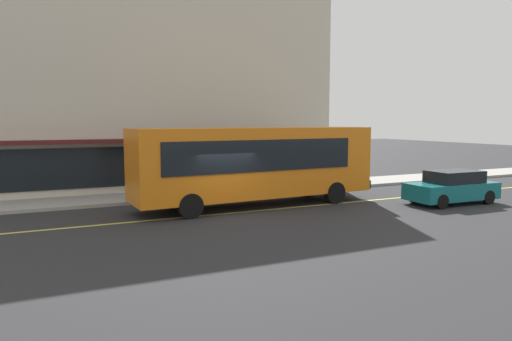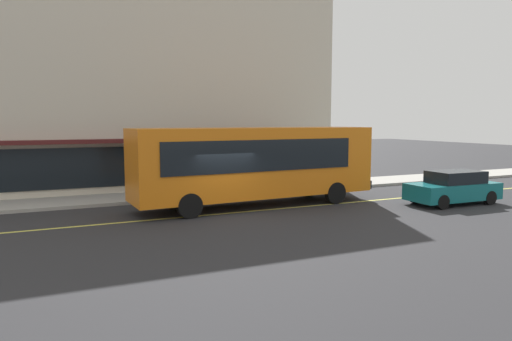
{
  "view_description": "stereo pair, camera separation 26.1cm",
  "coord_description": "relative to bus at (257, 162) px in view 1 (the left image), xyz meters",
  "views": [
    {
      "loc": [
        -6.74,
        -17.5,
        3.81
      ],
      "look_at": [
        1.96,
        1.03,
        1.6
      ],
      "focal_mm": 32.47,
      "sensor_mm": 36.0,
      "label": 1
    },
    {
      "loc": [
        -6.51,
        -17.61,
        3.81
      ],
      "look_at": [
        1.96,
        1.03,
        1.6
      ],
      "focal_mm": 32.47,
      "sensor_mm": 36.0,
      "label": 2
    }
  ],
  "objects": [
    {
      "name": "car_teal",
      "position": [
        8.42,
        -3.25,
        -1.24
      ],
      "size": [
        4.34,
        1.94,
        1.52
      ],
      "color": "#14666B",
      "rests_on": "ground"
    },
    {
      "name": "storefront_building",
      "position": [
        -5.54,
        10.38,
        4.52
      ],
      "size": [
        26.15,
        10.3,
        13.02
      ],
      "color": "beige",
      "rests_on": "ground"
    },
    {
      "name": "bus",
      "position": [
        0.0,
        0.0,
        0.0
      ],
      "size": [
        11.24,
        3.07,
        3.5
      ],
      "color": "orange",
      "rests_on": "ground"
    },
    {
      "name": "traffic_light",
      "position": [
        6.28,
        3.23,
        0.55
      ],
      "size": [
        0.3,
        0.52,
        3.2
      ],
      "color": "#2D2D33",
      "rests_on": "sidewalk"
    },
    {
      "name": "pedestrian_near_storefront",
      "position": [
        6.07,
        4.9,
        -0.74
      ],
      "size": [
        0.34,
        0.34,
        1.81
      ],
      "color": "black",
      "rests_on": "sidewalk"
    },
    {
      "name": "lane_centre_stripe",
      "position": [
        -2.0,
        -1.01,
        -1.98
      ],
      "size": [
        36.0,
        0.16,
        0.01
      ],
      "primitive_type": "cube",
      "color": "#D8D14C",
      "rests_on": "ground"
    },
    {
      "name": "pedestrian_mid_block",
      "position": [
        -1.06,
        4.94,
        -0.82
      ],
      "size": [
        0.34,
        0.34,
        1.69
      ],
      "color": "black",
      "rests_on": "sidewalk"
    },
    {
      "name": "ground",
      "position": [
        -2.0,
        -1.01,
        -1.99
      ],
      "size": [
        120.0,
        120.0,
        0.0
      ],
      "primitive_type": "plane",
      "color": "#28282B"
    },
    {
      "name": "sidewalk",
      "position": [
        -2.0,
        4.07,
        -1.91
      ],
      "size": [
        80.0,
        2.93,
        0.15
      ],
      "primitive_type": "cube",
      "color": "#9E9B93",
      "rests_on": "ground"
    }
  ]
}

